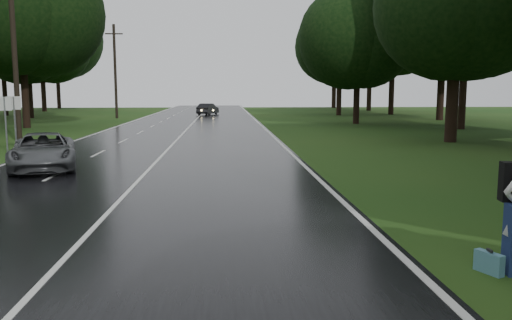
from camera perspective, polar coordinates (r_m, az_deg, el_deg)
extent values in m
plane|color=#244213|center=(10.54, -18.74, -8.68)|extent=(160.00, 160.00, 0.00)
cube|color=black|center=(30.02, -8.80, 2.11)|extent=(12.00, 140.00, 0.04)
cube|color=silver|center=(30.02, -8.80, 2.15)|extent=(0.12, 140.00, 0.01)
imported|color=#505356|center=(20.34, -22.46, 0.91)|extent=(3.44, 5.18, 1.32)
imported|color=black|center=(61.38, -5.34, 5.62)|extent=(2.60, 4.31, 1.34)
cube|color=teal|center=(9.17, 24.36, -10.31)|extent=(0.32, 0.50, 0.35)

